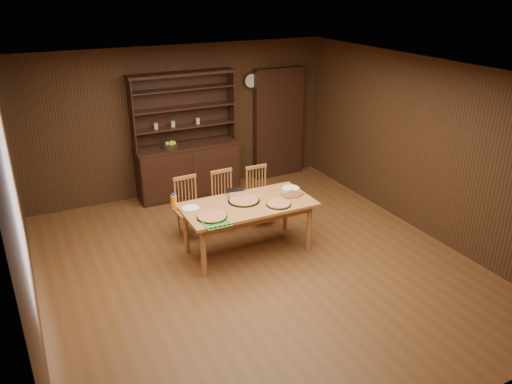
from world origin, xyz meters
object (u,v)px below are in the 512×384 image
chair_center (224,198)px  chair_right (259,193)px  china_hutch (188,163)px  dining_table (248,209)px  juice_bottle (174,202)px  chair_left (188,205)px

chair_center → chair_right: size_ratio=0.99×
china_hutch → dining_table: (0.07, -2.35, 0.07)m
chair_right → chair_center: bearing=171.1°
dining_table → juice_bottle: 1.02m
dining_table → chair_center: bearing=88.7°
juice_bottle → china_hutch: bearing=66.6°
china_hutch → chair_left: china_hutch is taller
china_hutch → chair_center: size_ratio=2.38×
china_hutch → chair_center: 1.46m
chair_left → dining_table: bearing=-58.9°
chair_center → juice_bottle: (-0.98, -0.61, 0.37)m
chair_left → chair_center: 0.60m
chair_center → chair_right: bearing=-10.7°
dining_table → chair_center: 0.91m
dining_table → chair_center: chair_center is taller
chair_right → chair_left: bearing=177.5°
china_hutch → dining_table: size_ratio=1.20×
chair_right → china_hutch: bearing=112.5°
chair_right → dining_table: bearing=-125.3°
dining_table → chair_right: 1.01m
chair_left → chair_right: size_ratio=1.01×
chair_right → juice_bottle: bearing=-161.0°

